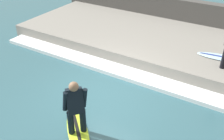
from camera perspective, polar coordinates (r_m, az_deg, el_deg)
name	(u,v)px	position (r m, az deg, el deg)	size (l,w,h in m)	color
ground_plane	(104,96)	(8.26, -1.77, -5.66)	(28.00, 28.00, 0.00)	#335B66
concrete_ledge	(155,42)	(11.21, 9.43, 6.07)	(4.40, 11.89, 0.54)	gray
back_wall	(177,14)	(13.19, 13.90, 11.74)	(0.50, 12.48, 1.51)	#474442
wave_foam_crest	(126,73)	(9.25, 3.09, -0.70)	(0.71, 11.30, 0.14)	white
surfboard_riding	(78,132)	(7.07, -7.44, -13.25)	(1.76, 1.83, 0.07)	#BFE02D
surfer_riding	(75,106)	(6.49, -7.97, -7.68)	(0.58, 0.59, 1.53)	black
surfboard_waiting_near	(223,58)	(9.99, 22.96, 2.52)	(0.72, 1.80, 0.07)	silver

